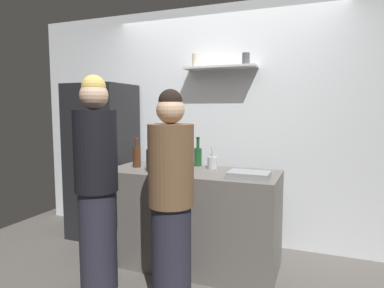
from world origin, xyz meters
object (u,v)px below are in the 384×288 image
baking_pan (249,175)px  wine_bottle_green_glass (198,156)px  wine_bottle_amber_glass (137,156)px  utensil_holder (213,162)px  person_blonde (97,185)px  wine_bottle_dark_glass (150,159)px  person_brown_jacket (171,201)px  water_bottle_plastic (176,157)px  refrigerator (103,161)px

baking_pan → wine_bottle_green_glass: (-0.60, 0.40, 0.08)m
wine_bottle_amber_glass → utensil_holder: bearing=15.1°
person_blonde → baking_pan: bearing=178.3°
wine_bottle_amber_glass → wine_bottle_green_glass: bearing=27.8°
baking_pan → wine_bottle_dark_glass: bearing=-177.4°
person_brown_jacket → water_bottle_plastic: bearing=-166.0°
wine_bottle_green_glass → water_bottle_plastic: bearing=-160.0°
baking_pan → utensil_holder: bearing=143.6°
water_bottle_plastic → utensil_holder: bearing=-1.7°
utensil_holder → wine_bottle_amber_glass: size_ratio=0.76×
wine_bottle_green_glass → person_blonde: size_ratio=0.17×
baking_pan → wine_bottle_dark_glass: (-0.91, -0.04, 0.09)m
wine_bottle_amber_glass → wine_bottle_dark_glass: size_ratio=0.99×
wine_bottle_dark_glass → water_bottle_plastic: bearing=75.1°
utensil_holder → person_brown_jacket: person_brown_jacket is taller
utensil_holder → wine_bottle_dark_glass: bearing=-144.7°
wine_bottle_amber_glass → person_brown_jacket: 0.95m
refrigerator → wine_bottle_amber_glass: size_ratio=6.05×
refrigerator → baking_pan: size_ratio=5.17×
refrigerator → wine_bottle_amber_glass: (0.67, -0.36, 0.14)m
wine_bottle_amber_glass → person_blonde: bearing=-88.0°
wine_bottle_dark_glass → person_brown_jacket: person_brown_jacket is taller
wine_bottle_green_glass → wine_bottle_amber_glass: wine_bottle_green_glass is taller
refrigerator → wine_bottle_amber_glass: bearing=-28.1°
utensil_holder → wine_bottle_green_glass: 0.21m
person_brown_jacket → baking_pan: bearing=130.4°
utensil_holder → wine_bottle_amber_glass: wine_bottle_amber_glass is taller
refrigerator → utensil_holder: bearing=-6.6°
wine_bottle_green_glass → person_brown_jacket: (0.13, -0.92, -0.21)m
baking_pan → utensil_holder: size_ratio=1.55×
utensil_holder → wine_bottle_amber_glass: 0.75m
person_blonde → wine_bottle_green_glass: bearing=-146.7°
wine_bottle_amber_glass → person_brown_jacket: person_brown_jacket is taller
wine_bottle_dark_glass → water_bottle_plastic: wine_bottle_dark_glass is taller
wine_bottle_green_glass → person_blonde: (-0.52, -0.95, -0.14)m
baking_pan → person_brown_jacket: person_brown_jacket is taller
wine_bottle_amber_glass → wine_bottle_dark_glass: 0.28m
person_blonde → refrigerator: bearing=-84.3°
refrigerator → baking_pan: refrigerator is taller
refrigerator → person_blonde: (0.69, -1.03, -0.01)m
refrigerator → wine_bottle_amber_glass: refrigerator is taller
utensil_holder → wine_bottle_dark_glass: 0.60m
refrigerator → person_brown_jacket: size_ratio=1.08×
refrigerator → wine_bottle_green_glass: 1.22m
refrigerator → person_blonde: size_ratio=1.01×
utensil_holder → water_bottle_plastic: bearing=178.3°
utensil_holder → wine_bottle_green_glass: size_ratio=0.75×
wine_bottle_green_glass → person_blonde: 1.09m
refrigerator → wine_bottle_dark_glass: size_ratio=5.98×
person_blonde → water_bottle_plastic: bearing=-137.4°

